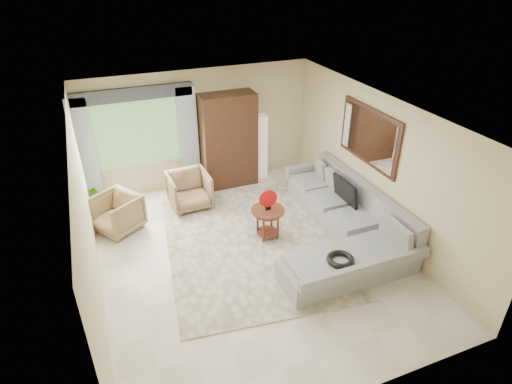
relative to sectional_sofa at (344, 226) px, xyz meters
name	(u,v)px	position (x,y,z in m)	size (l,w,h in m)	color
ground	(250,255)	(-1.78, 0.18, -0.28)	(6.00, 6.00, 0.00)	silver
area_rug	(251,241)	(-1.62, 0.55, -0.27)	(3.00, 4.00, 0.02)	beige
sectional_sofa	(344,226)	(0.00, 0.00, 0.00)	(2.30, 3.46, 0.90)	gray
tv_screen	(345,191)	(0.27, 0.47, 0.44)	(0.06, 0.74, 0.48)	black
garden_hose	(340,259)	(-0.78, -1.09, 0.26)	(0.43, 0.43, 0.09)	black
coffee_table	(268,223)	(-1.28, 0.57, 0.04)	(0.61, 0.61, 0.61)	#461D12
red_disc	(268,198)	(-1.28, 0.57, 0.56)	(0.34, 0.34, 0.03)	#B51212
armchair_left	(117,213)	(-3.83, 1.88, 0.08)	(0.78, 0.80, 0.73)	#967C51
armchair_right	(189,190)	(-2.33, 2.22, 0.09)	(0.80, 0.83, 0.75)	#855F48
potted_plant	(93,199)	(-4.21, 2.74, 0.01)	(0.53, 0.46, 0.59)	#999999
armoire	(228,141)	(-1.23, 2.90, 0.77)	(1.20, 0.55, 2.10)	black
floor_lamp	(261,147)	(-0.43, 2.96, 0.47)	(0.24, 0.24, 1.50)	silver
window	(137,134)	(-3.13, 3.15, 1.12)	(1.80, 0.04, 1.40)	#669E59
curtain_left	(86,154)	(-4.18, 3.06, 0.87)	(0.40, 0.08, 2.30)	#9EB7CC
curtain_right	(189,139)	(-2.08, 3.06, 0.87)	(0.40, 0.08, 2.30)	#9EB7CC
valance	(131,94)	(-3.13, 3.08, 1.97)	(2.40, 0.12, 0.26)	#1E232D
wall_mirror	(369,136)	(0.68, 0.53, 1.47)	(0.05, 1.70, 1.05)	black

